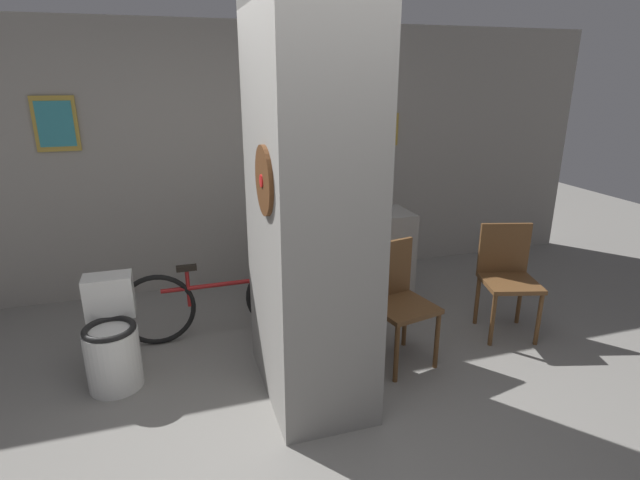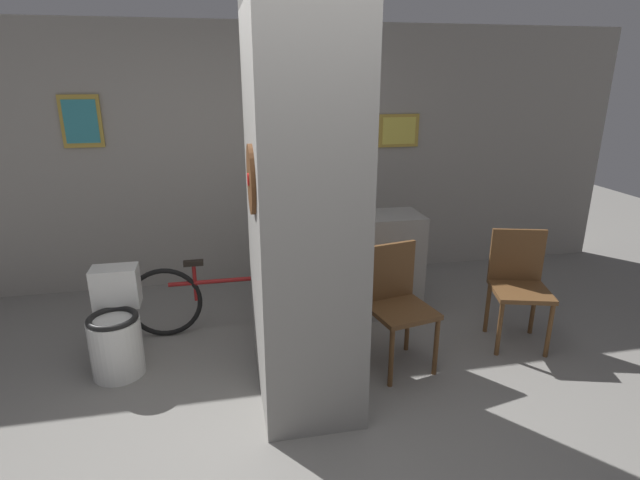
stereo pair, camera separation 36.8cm
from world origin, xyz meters
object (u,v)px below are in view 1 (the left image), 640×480
(chair_near_pillar, at_px, (396,297))
(chair_by_doorway, at_px, (507,273))
(toilet, at_px, (112,341))
(bottle_tall, at_px, (331,203))
(bicycle, at_px, (221,300))

(chair_near_pillar, height_order, chair_by_doorway, same)
(toilet, bearing_deg, bottle_tall, 18.23)
(bicycle, bearing_deg, toilet, -150.81)
(chair_by_doorway, distance_m, bottle_tall, 1.61)
(toilet, xyz_separation_m, bicycle, (0.82, 0.46, -0.00))
(toilet, relative_size, chair_near_pillar, 0.81)
(chair_by_doorway, bearing_deg, bottle_tall, 164.90)
(chair_by_doorway, height_order, bicycle, chair_by_doorway)
(toilet, distance_m, bottle_tall, 2.06)
(chair_by_doorway, relative_size, bicycle, 0.57)
(chair_by_doorway, height_order, bottle_tall, bottle_tall)
(toilet, height_order, bicycle, toilet)
(chair_by_doorway, bearing_deg, bicycle, -179.58)
(toilet, height_order, chair_near_pillar, chair_near_pillar)
(chair_near_pillar, relative_size, chair_by_doorway, 1.00)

